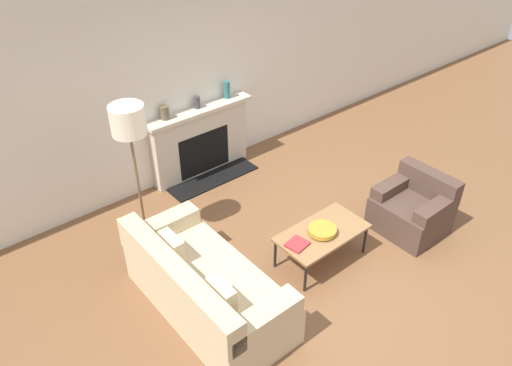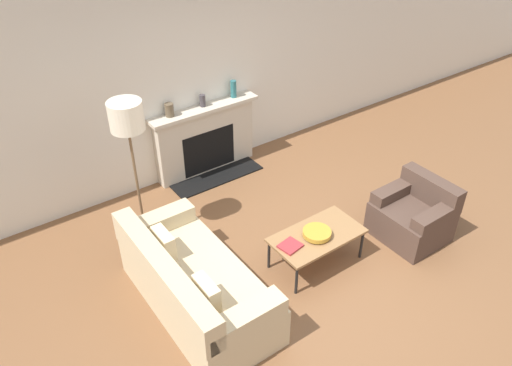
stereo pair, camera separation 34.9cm
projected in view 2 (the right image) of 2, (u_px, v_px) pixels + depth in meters
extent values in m
plane|color=brown|center=(324.00, 268.00, 5.60)|extent=(18.00, 18.00, 0.00)
cube|color=silver|center=(196.00, 72.00, 6.56)|extent=(18.00, 0.06, 2.90)
cube|color=beige|center=(205.00, 140.00, 7.03)|extent=(1.48, 0.20, 0.95)
cube|color=black|center=(209.00, 150.00, 7.04)|extent=(0.82, 0.04, 0.62)
cube|color=black|center=(217.00, 177.00, 7.11)|extent=(1.33, 0.40, 0.02)
cube|color=beige|center=(204.00, 109.00, 6.72)|extent=(1.60, 0.28, 0.05)
cube|color=#CCB78E|center=(199.00, 288.00, 5.04)|extent=(0.88, 1.87, 0.46)
cube|color=#CCB78E|center=(163.00, 274.00, 4.65)|extent=(0.20, 1.87, 0.35)
cube|color=#CCB78E|center=(244.00, 319.00, 4.31)|extent=(0.81, 0.22, 0.18)
cube|color=#CCB78E|center=(158.00, 222.00, 5.41)|extent=(0.81, 0.22, 0.18)
cube|color=beige|center=(207.00, 294.00, 4.49)|extent=(0.12, 0.32, 0.28)
cube|color=beige|center=(164.00, 243.00, 5.05)|extent=(0.12, 0.32, 0.28)
cube|color=#4C382D|center=(410.00, 222.00, 5.96)|extent=(0.72, 0.79, 0.41)
cube|color=#4C382D|center=(431.00, 189.00, 5.89)|extent=(0.18, 0.79, 0.32)
cube|color=#4C382D|center=(394.00, 191.00, 6.00)|extent=(0.65, 0.18, 0.14)
cube|color=#4C382D|center=(436.00, 217.00, 5.60)|extent=(0.65, 0.18, 0.14)
cube|color=olive|center=(317.00, 236.00, 5.47)|extent=(1.03, 0.56, 0.03)
cylinder|color=black|center=(297.00, 280.00, 5.19)|extent=(0.03, 0.03, 0.38)
cylinder|color=black|center=(361.00, 244.00, 5.65)|extent=(0.03, 0.03, 0.38)
cylinder|color=black|center=(269.00, 255.00, 5.51)|extent=(0.03, 0.03, 0.38)
cylinder|color=black|center=(333.00, 223.00, 5.97)|extent=(0.03, 0.03, 0.38)
cylinder|color=#BC8E2D|center=(317.00, 235.00, 5.43)|extent=(0.11, 0.11, 0.02)
cylinder|color=#BC8E2D|center=(317.00, 233.00, 5.41)|extent=(0.31, 0.31, 0.05)
cube|color=#9E2D33|center=(290.00, 246.00, 5.29)|extent=(0.25, 0.23, 0.02)
cylinder|color=brown|center=(146.00, 235.00, 6.04)|extent=(0.29, 0.29, 0.03)
cylinder|color=brown|center=(137.00, 184.00, 5.62)|extent=(0.03, 0.03, 1.48)
cylinder|color=silver|center=(126.00, 116.00, 5.13)|extent=(0.36, 0.36, 0.32)
cylinder|color=brown|center=(169.00, 110.00, 6.44)|extent=(0.12, 0.12, 0.18)
cylinder|color=#3D383D|center=(202.00, 101.00, 6.68)|extent=(0.08, 0.08, 0.16)
cylinder|color=#28666B|center=(233.00, 89.00, 6.90)|extent=(0.08, 0.08, 0.24)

